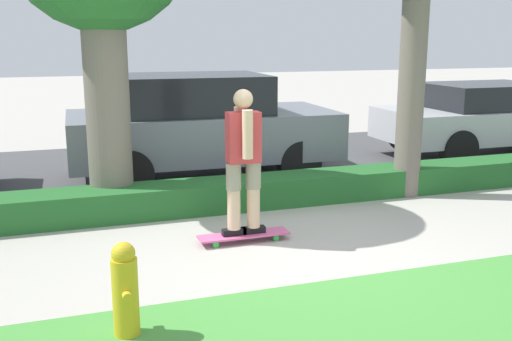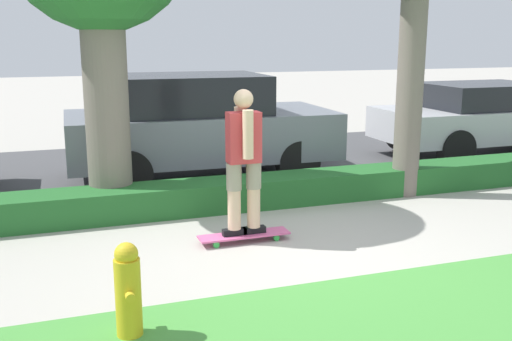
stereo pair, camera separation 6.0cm
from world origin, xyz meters
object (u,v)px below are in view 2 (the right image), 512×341
Objects in this scene: parked_car_middle at (199,125)px; fire_hydrant at (128,290)px; skateboard at (244,235)px; skater_person at (244,159)px; parked_car_rear at (485,117)px.

parked_car_middle is 5.67× the size of fire_hydrant.
parked_car_middle reaches higher than skateboard.
skateboard is 0.85m from skater_person.
parked_car_rear is (5.51, 0.05, -0.11)m from parked_car_middle.
parked_car_rear is at bearing 2.22° from parked_car_middle.
parked_car_rear is (5.81, 3.22, -0.20)m from skater_person.
skateboard is 1.37× the size of fire_hydrant.
skateboard is 0.64× the size of skater_person.
skateboard is 6.67m from parked_car_rear.
parked_car_middle is at bearing 84.56° from skateboard.
parked_car_rear is at bearing 34.19° from fire_hydrant.
skateboard is at bearing 49.67° from fire_hydrant.
skater_person is 2.14× the size of fire_hydrant.
parked_car_rear is at bearing 28.98° from skateboard.
parked_car_rear reaches higher than skateboard.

